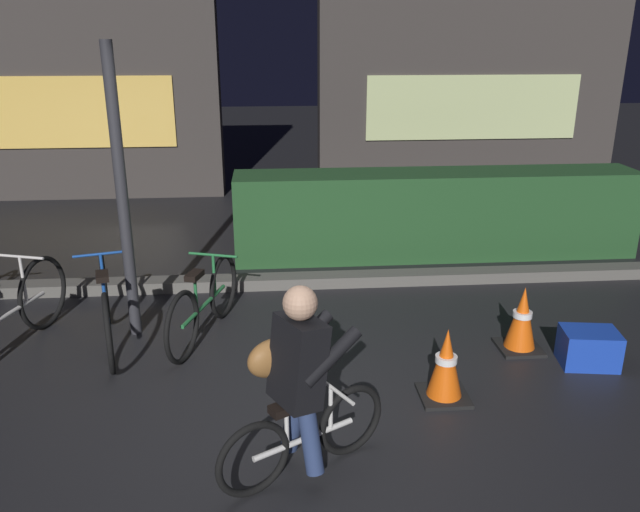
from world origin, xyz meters
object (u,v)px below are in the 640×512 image
parked_bike_left_mid (5,314)px  cyclist (298,383)px  parked_bike_center_right (204,304)px  street_post (122,197)px  blue_crate (589,348)px  parked_bike_center_left (106,308)px  traffic_cone_near (446,365)px  traffic_cone_far (522,320)px

parked_bike_left_mid → cyclist: bearing=-109.9°
parked_bike_left_mid → parked_bike_center_right: parked_bike_left_mid is taller
street_post → parked_bike_center_right: bearing=-12.1°
blue_crate → cyclist: bearing=-154.4°
street_post → parked_bike_center_left: size_ratio=1.58×
parked_bike_center_left → cyclist: bearing=-154.6°
street_post → traffic_cone_near: (2.50, -1.30, -0.99)m
traffic_cone_far → traffic_cone_near: bearing=-140.4°
parked_bike_left_mid → traffic_cone_near: parked_bike_left_mid is taller
traffic_cone_near → parked_bike_center_left: bearing=157.9°
parked_bike_left_mid → traffic_cone_far: size_ratio=2.85×
cyclist → parked_bike_center_left: bearing=100.8°
parked_bike_left_mid → traffic_cone_far: bearing=-77.2°
traffic_cone_far → cyclist: cyclist is taller
traffic_cone_far → blue_crate: (0.46, -0.30, -0.13)m
parked_bike_center_left → traffic_cone_near: (2.68, -1.09, -0.07)m
street_post → parked_bike_center_right: size_ratio=1.73×
traffic_cone_far → street_post: bearing=169.9°
traffic_cone_near → traffic_cone_far: 1.10m
parked_bike_center_left → traffic_cone_near: 2.89m
traffic_cone_far → blue_crate: traffic_cone_far is taller
parked_bike_left_mid → cyclist: 2.96m
traffic_cone_near → blue_crate: 1.37m
street_post → blue_crate: size_ratio=5.74×
street_post → parked_bike_center_right: (0.64, -0.14, -0.94)m
traffic_cone_near → traffic_cone_far: size_ratio=0.98×
traffic_cone_near → parked_bike_left_mid: bearing=163.9°
street_post → blue_crate: bearing=-13.3°
cyclist → parked_bike_center_right: bearing=81.6°
parked_bike_left_mid → parked_bike_center_left: 0.81m
street_post → parked_bike_center_right: street_post is taller
street_post → cyclist: (1.38, -2.06, -0.63)m
blue_crate → traffic_cone_far: bearing=146.4°
parked_bike_left_mid → parked_bike_center_left: parked_bike_left_mid is taller
street_post → traffic_cone_far: size_ratio=4.41×
blue_crate → parked_bike_center_right: bearing=166.4°
parked_bike_left_mid → parked_bike_center_right: 1.64m
parked_bike_left_mid → parked_bike_center_left: bearing=-67.1°
parked_bike_center_left → cyclist: (1.56, -1.85, 0.28)m
parked_bike_center_left → traffic_cone_far: size_ratio=2.79×
parked_bike_left_mid → cyclist: cyclist is taller
cyclist → street_post: bearing=94.4°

